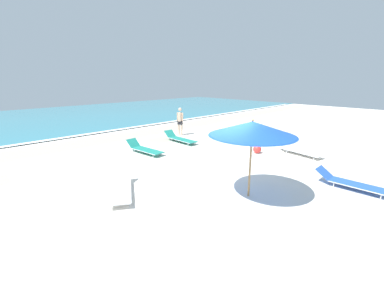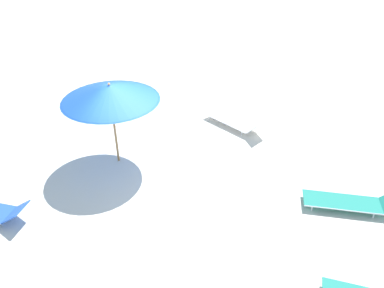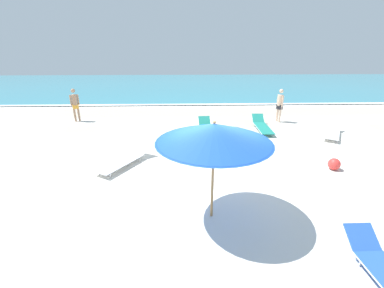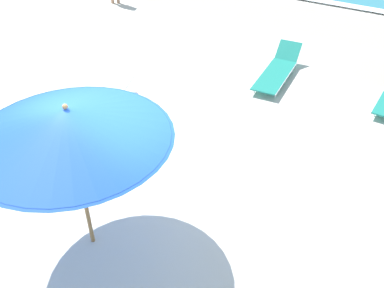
% 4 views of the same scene
% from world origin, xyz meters
% --- Properties ---
extents(ground_plane, '(60.00, 60.00, 0.16)m').
position_xyz_m(ground_plane, '(0.00, 0.01, -0.08)').
color(ground_plane, silver).
extents(beach_umbrella, '(2.58, 2.58, 2.42)m').
position_xyz_m(beach_umbrella, '(-0.13, -1.07, 2.13)').
color(beach_umbrella, '#9E7547').
rests_on(beach_umbrella, ground_plane).
extents(sun_lounger_beside_umbrella, '(0.77, 2.27, 0.55)m').
position_xyz_m(sun_lounger_beside_umbrella, '(0.32, 5.20, 0.21)').
color(sun_lounger_beside_umbrella, '#1E8475').
rests_on(sun_lounger_beside_umbrella, ground_plane).
extents(sun_lounger_mid_beach_pair_a, '(1.64, 2.19, 0.60)m').
position_xyz_m(sun_lounger_mid_beach_pair_a, '(-2.85, 1.88, 0.22)').
color(sun_lounger_mid_beach_pair_a, white).
rests_on(sun_lounger_mid_beach_pair_a, ground_plane).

